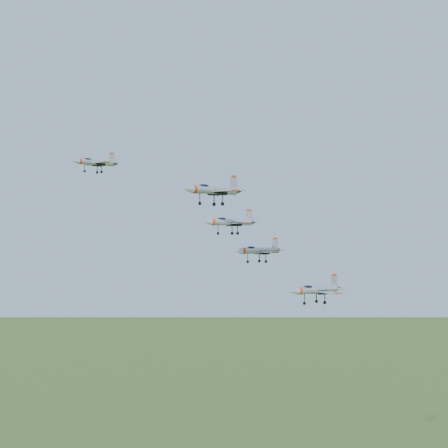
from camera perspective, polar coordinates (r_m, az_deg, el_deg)
name	(u,v)px	position (r m, az deg, el deg)	size (l,w,h in m)	color
jet_lead	(95,162)	(132.37, -11.72, 5.55)	(10.64, 8.98, 2.87)	#9B9EA6
jet_left_high	(230,222)	(125.15, 0.53, 0.20)	(12.38, 10.22, 3.31)	#9B9EA6
jet_right_high	(213,190)	(109.70, -1.04, 3.14)	(13.11, 11.09, 3.54)	#9B9EA6
jet_left_low	(258,250)	(139.06, 3.14, -2.42)	(13.31, 11.13, 3.56)	#9B9EA6
jet_right_low	(316,290)	(127.43, 8.38, -5.95)	(13.80, 11.52, 3.69)	#9B9EA6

